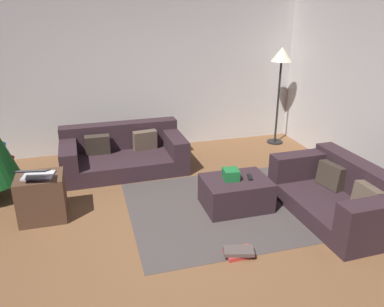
{
  "coord_description": "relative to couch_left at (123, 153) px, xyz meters",
  "views": [
    {
      "loc": [
        -0.57,
        -3.25,
        2.35
      ],
      "look_at": [
        0.55,
        0.69,
        0.75
      ],
      "focal_mm": 35.82,
      "sensor_mm": 36.0,
      "label": 1
    }
  ],
  "objects": [
    {
      "name": "ottoman",
      "position": [
        1.2,
        -1.59,
        -0.06
      ],
      "size": [
        0.8,
        0.6,
        0.37
      ],
      "primitive_type": "cube",
      "color": "#2D1E23",
      "rests_on": "ground_plane"
    },
    {
      "name": "laptop",
      "position": [
        -1.08,
        -1.29,
        0.35
      ],
      "size": [
        0.4,
        0.45,
        0.18
      ],
      "color": "silver",
      "rests_on": "side_table"
    },
    {
      "name": "corner_lamp",
      "position": [
        2.78,
        0.42,
        1.19
      ],
      "size": [
        0.36,
        0.36,
        1.69
      ],
      "color": "black",
      "rests_on": "ground_plane"
    },
    {
      "name": "area_rug",
      "position": [
        1.2,
        -1.59,
        -0.24
      ],
      "size": [
        2.6,
        2.0,
        0.01
      ],
      "primitive_type": "cube",
      "color": "#403937",
      "rests_on": "ground_plane"
    },
    {
      "name": "couch_right",
      "position": [
        2.34,
        -2.1,
        0.0
      ],
      "size": [
        0.97,
        1.63,
        0.61
      ],
      "rotation": [
        0.0,
        0.0,
        1.6
      ],
      "color": "#2D1E23",
      "rests_on": "ground_plane"
    },
    {
      "name": "tv_remote",
      "position": [
        1.37,
        -1.59,
        0.13
      ],
      "size": [
        0.09,
        0.17,
        0.02
      ],
      "primitive_type": "cube",
      "rotation": [
        0.0,
        0.0,
        -0.27
      ],
      "color": "black",
      "rests_on": "ottoman"
    },
    {
      "name": "side_table",
      "position": [
        -1.06,
        -1.23,
        0.02
      ],
      "size": [
        0.52,
        0.44,
        0.54
      ],
      "primitive_type": "cube",
      "color": "#4C3323",
      "rests_on": "ground_plane"
    },
    {
      "name": "ground_plane",
      "position": [
        0.1,
        -2.24,
        -0.25
      ],
      "size": [
        6.4,
        6.4,
        0.0
      ],
      "primitive_type": "plane",
      "color": "brown"
    },
    {
      "name": "rear_partition",
      "position": [
        0.1,
        0.9,
        1.05
      ],
      "size": [
        6.4,
        0.12,
        2.6
      ],
      "primitive_type": "cube",
      "color": "#BCB7B2",
      "rests_on": "ground_plane"
    },
    {
      "name": "couch_left",
      "position": [
        0.0,
        0.0,
        0.0
      ],
      "size": [
        1.82,
        1.01,
        0.64
      ],
      "rotation": [
        0.0,
        0.0,
        3.16
      ],
      "color": "#2D1E23",
      "rests_on": "ground_plane"
    },
    {
      "name": "book_stack",
      "position": [
        0.86,
        -2.54,
        -0.21
      ],
      "size": [
        0.33,
        0.24,
        0.08
      ],
      "color": "#B7332D",
      "rests_on": "ground_plane"
    },
    {
      "name": "gift_box",
      "position": [
        1.14,
        -1.56,
        0.19
      ],
      "size": [
        0.2,
        0.21,
        0.13
      ],
      "primitive_type": "cube",
      "rotation": [
        0.0,
        0.0,
        -0.11
      ],
      "color": "#19662D",
      "rests_on": "ottoman"
    }
  ]
}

